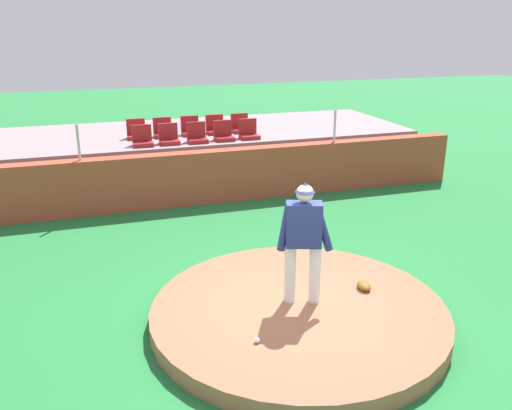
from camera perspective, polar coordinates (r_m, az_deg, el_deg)
ground_plane at (r=8.15m, az=4.50°, el=-12.12°), size 60.00×60.00×0.00m
pitchers_mound at (r=8.09m, az=4.52°, el=-11.37°), size 4.34×4.34×0.25m
pitcher at (r=7.70m, az=5.07°, el=-3.13°), size 0.80×0.42×1.84m
baseball at (r=7.17m, az=0.11°, el=-14.16°), size 0.07×0.07×0.07m
fielding_glove at (r=8.60m, az=11.38°, el=-8.41°), size 0.23×0.32×0.11m
brick_barrier at (r=13.01m, az=-5.13°, el=3.01°), size 13.22×0.40×1.27m
fence_post_left at (r=12.47m, az=-18.34°, el=6.33°), size 0.06×0.06×0.80m
fence_post_right at (r=13.86m, az=8.36°, el=8.29°), size 0.06×0.06×0.80m
bleacher_platform at (r=15.55m, az=-7.38°, el=5.55°), size 12.44×4.10×1.26m
stadium_chair_0 at (r=13.71m, az=-11.95°, el=6.85°), size 0.48×0.44×0.50m
stadium_chair_1 at (r=13.81m, az=-9.22°, el=7.10°), size 0.48×0.44×0.50m
stadium_chair_2 at (r=13.89m, az=-6.28°, el=7.30°), size 0.48×0.44×0.50m
stadium_chair_3 at (r=14.07m, az=-3.46°, el=7.53°), size 0.48×0.44×0.50m
stadium_chair_4 at (r=14.27m, az=-0.79°, el=7.72°), size 0.48×0.44×0.50m
stadium_chair_5 at (r=14.60m, az=-12.56°, el=7.53°), size 0.48×0.44×0.50m
stadium_chair_6 at (r=14.67m, az=-9.85°, el=7.76°), size 0.48×0.44×0.50m
stadium_chair_7 at (r=14.81m, az=-6.97°, el=8.00°), size 0.48×0.44×0.50m
stadium_chair_8 at (r=14.94m, az=-4.34°, el=8.19°), size 0.48×0.44×0.50m
stadium_chair_9 at (r=15.11m, az=-1.67°, el=8.36°), size 0.48×0.44×0.50m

